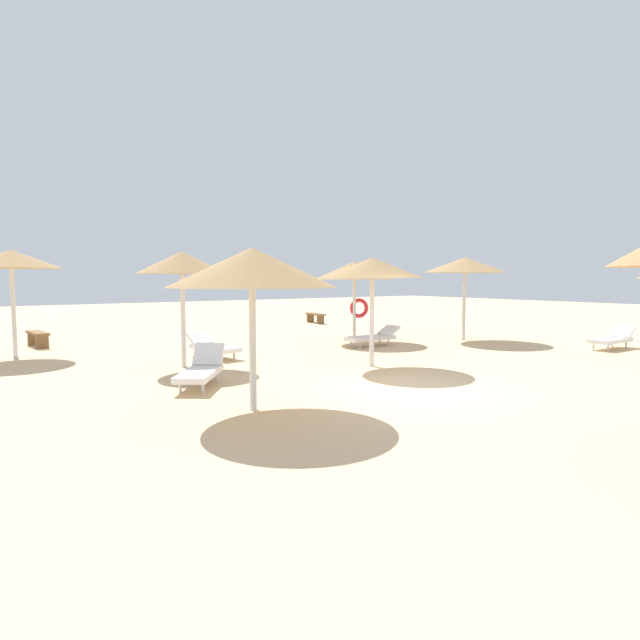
{
  "coord_description": "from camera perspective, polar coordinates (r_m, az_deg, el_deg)",
  "views": [
    {
      "loc": [
        -7.22,
        -7.38,
        2.22
      ],
      "look_at": [
        0.0,
        3.0,
        1.2
      ],
      "focal_mm": 29.1,
      "sensor_mm": 36.0,
      "label": 1
    }
  ],
  "objects": [
    {
      "name": "ground_plane",
      "position": [
        10.56,
        9.42,
        -7.59
      ],
      "size": [
        80.0,
        80.0,
        0.0
      ],
      "primitive_type": "plane",
      "color": "#DBBA8C"
    },
    {
      "name": "parasol_0",
      "position": [
        13.34,
        -14.95,
        6.05
      ],
      "size": [
        2.22,
        2.22,
        2.88
      ],
      "color": "silver",
      "rests_on": "ground"
    },
    {
      "name": "lounger_0",
      "position": [
        14.88,
        -11.77,
        -2.85
      ],
      "size": [
        0.96,
        1.98,
        0.67
      ],
      "color": "white",
      "rests_on": "ground"
    },
    {
      "name": "lounger_2",
      "position": [
        11.05,
        -12.94,
        -5.39
      ],
      "size": [
        1.61,
        1.87,
        0.79
      ],
      "color": "white",
      "rests_on": "ground"
    },
    {
      "name": "parasol_2",
      "position": [
        8.69,
        -7.5,
        5.7
      ],
      "size": [
        2.83,
        2.83,
        2.73
      ],
      "color": "silver",
      "rests_on": "ground"
    },
    {
      "name": "lounger_3",
      "position": [
        17.05,
        5.9,
        -1.84
      ],
      "size": [
        1.91,
        0.65,
        0.64
      ],
      "color": "white",
      "rests_on": "ground"
    },
    {
      "name": "parasol_4",
      "position": [
        19.29,
        15.65,
        5.82
      ],
      "size": [
        2.92,
        2.92,
        2.96
      ],
      "color": "silver",
      "rests_on": "ground"
    },
    {
      "name": "bench_0",
      "position": [
        25.63,
        -0.53,
        0.43
      ],
      "size": [
        0.59,
        1.54,
        0.49
      ],
      "color": "brown",
      "rests_on": "ground"
    },
    {
      "name": "lounger_1",
      "position": [
        18.74,
        29.47,
        -1.82
      ],
      "size": [
        1.91,
        0.68,
        0.69
      ],
      "color": "white",
      "rests_on": "ground"
    },
    {
      "name": "parasol_7",
      "position": [
        13.07,
        5.76,
        5.68
      ],
      "size": [
        2.51,
        2.51,
        2.74
      ],
      "color": "silver",
      "rests_on": "ground"
    },
    {
      "name": "bench_1",
      "position": [
        19.16,
        -28.62,
        -1.56
      ],
      "size": [
        0.56,
        1.53,
        0.49
      ],
      "color": "brown",
      "rests_on": "ground"
    },
    {
      "name": "parasol_3",
      "position": [
        18.17,
        3.82,
        5.37
      ],
      "size": [
        2.8,
        2.8,
        2.8
      ],
      "color": "silver",
      "rests_on": "ground"
    },
    {
      "name": "parasol_6",
      "position": [
        16.79,
        -30.85,
        5.73
      ],
      "size": [
        2.59,
        2.59,
        3.01
      ],
      "color": "silver",
      "rests_on": "ground"
    }
  ]
}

